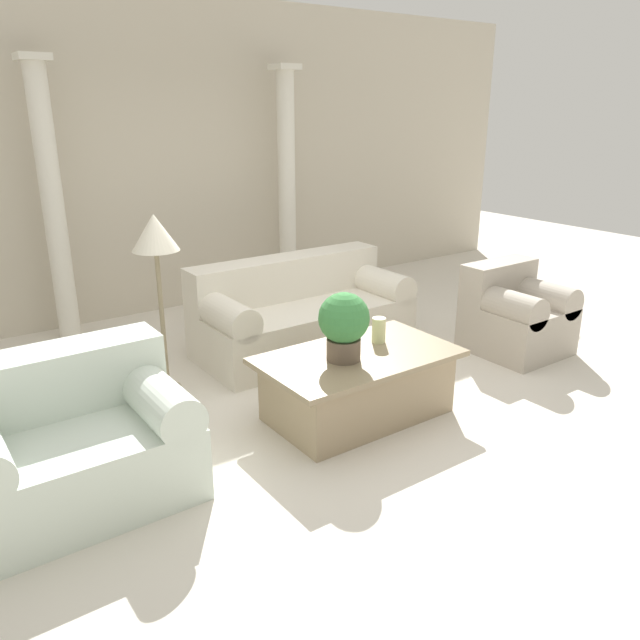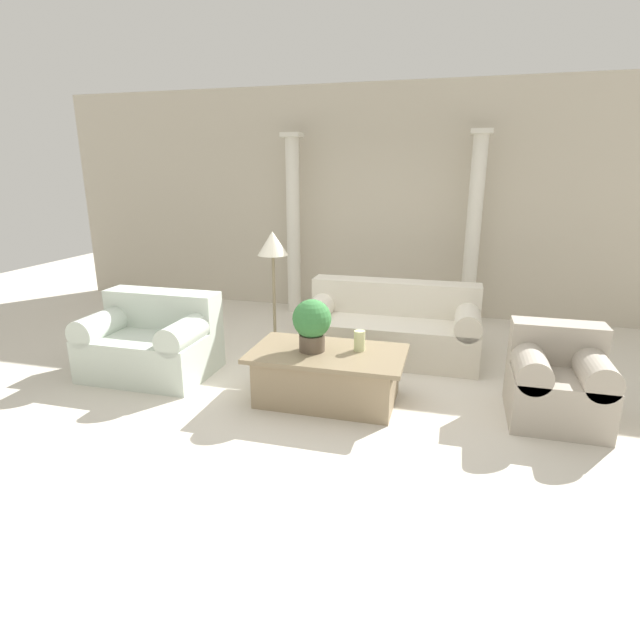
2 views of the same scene
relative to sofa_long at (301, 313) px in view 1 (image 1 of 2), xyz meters
The scene contains 11 objects.
ground_plane 1.15m from the sofa_long, 113.42° to the right, with size 16.00×16.00×0.00m, color silver.
wall_back 2.32m from the sofa_long, 103.01° to the left, with size 10.00×0.06×3.20m.
sofa_long is the anchor object (origin of this frame).
loveseat 2.60m from the sofa_long, 153.52° to the right, with size 1.24×0.89×0.82m.
coffee_table 1.40m from the sofa_long, 106.89° to the right, with size 1.39×0.81×0.48m.
potted_plant 1.51m from the sofa_long, 112.14° to the right, with size 0.35×0.35×0.48m.
pillar_candle 1.26m from the sofa_long, 96.32° to the right, with size 0.10×0.10×0.19m.
floor_lamp 1.60m from the sofa_long, behind, with size 0.35×0.35×1.39m.
column_left 2.45m from the sofa_long, 137.37° to the left, with size 0.27×0.27×2.54m.
column_right 1.99m from the sofa_long, 61.00° to the left, with size 0.27×0.27×2.54m.
armchair 1.93m from the sofa_long, 36.73° to the right, with size 0.76×0.77×0.79m.
Camera 1 is at (-2.54, -3.47, 2.13)m, focal length 35.00 mm.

